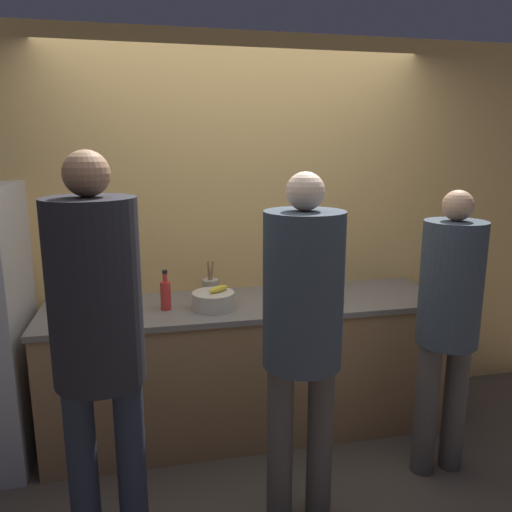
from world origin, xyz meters
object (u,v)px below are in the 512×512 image
Objects in this scene: person_left at (97,326)px; bottle_red at (166,294)px; person_right at (449,312)px; fruit_bowl at (214,300)px; person_center at (303,319)px; bottle_green at (332,276)px; utensil_crock at (211,287)px; cup_red at (333,293)px.

bottle_red is (0.31, 0.91, -0.15)m from person_left.
person_right is 1.65m from bottle_red.
person_left is 1.13× the size of person_right.
person_left is at bearing -125.08° from fruit_bowl.
bottle_green is (0.57, 1.09, -0.10)m from person_center.
bottle_red is (-0.30, -0.21, 0.03)m from utensil_crock.
person_left reaches higher than utensil_crock.
utensil_crock reaches higher than fruit_bowl.
cup_red is (-0.10, -0.28, -0.03)m from bottle_green.
bottle_red is at bearing 70.88° from person_left.
cup_red is (1.07, -0.04, -0.05)m from bottle_red.
person_center is at bearing 4.13° from person_left.
bottle_green is at bearing 2.48° from utensil_crock.
bottle_red reaches higher than cup_red.
bottle_green is 0.30m from cup_red.
person_left is 1.06m from fruit_bowl.
cup_red is at bearing 126.50° from person_right.
person_center reaches higher than bottle_red.
person_left is at bearing -142.24° from bottle_green.
person_center is 18.03× the size of cup_red.
person_center is 1.10m from utensil_crock.
person_left is 1.86m from person_right.
bottle_green is 2.08× the size of cup_red.
fruit_bowl is 0.29m from bottle_red.
fruit_bowl is (0.60, 0.86, -0.19)m from person_left.
person_left is 1.89m from bottle_green.
person_right is (1.83, 0.27, -0.16)m from person_left.
person_right is 0.95m from bottle_green.
person_center is 7.07× the size of bottle_red.
person_left is 7.59× the size of utensil_crock.
person_center reaches higher than bottle_green.
person_right is at bearing 12.35° from person_center.
person_right reaches higher than utensil_crock.
bottle_green is (1.17, 0.25, -0.02)m from bottle_red.
person_center is 0.86m from fruit_bowl.
bottle_green is at bearing 70.46° from cup_red.
bottle_red is 1.22× the size of bottle_green.
utensil_crock is at bearing -177.52° from bottle_green.
bottle_green reaches higher than cup_red.
fruit_bowl is 0.26m from utensil_crock.
person_right is at bearing -34.93° from utensil_crock.
person_center is 0.94m from cup_red.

